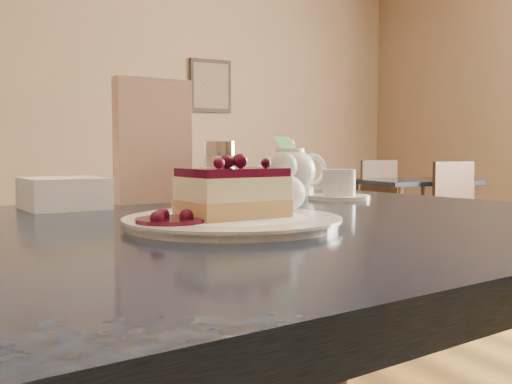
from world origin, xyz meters
name	(u,v)px	position (x,y,z in m)	size (l,w,h in m)	color
main_table	(212,283)	(-0.14, 0.09, 0.73)	(1.41, 1.05, 0.81)	#152034
dessert_plate	(232,222)	(-0.13, 0.04, 0.82)	(0.28, 0.28, 0.01)	white
cheesecake_slice	(232,193)	(-0.13, 0.04, 0.85)	(0.14, 0.11, 0.06)	tan
whipped_cream	(283,193)	(-0.04, 0.06, 0.85)	(0.06, 0.06, 0.06)	white
berry_sauce	(171,220)	(-0.22, 0.02, 0.83)	(0.09, 0.09, 0.01)	#3C0C22
tea_set	(299,175)	(0.22, 0.47, 0.86)	(0.21, 0.27, 0.11)	white
menu_card	(153,141)	(-0.13, 0.43, 0.93)	(0.15, 0.03, 0.24)	#FBE0C3
sugar_shaker	(219,171)	(0.00, 0.42, 0.87)	(0.06, 0.06, 0.12)	white
napkin_stack	(64,193)	(-0.30, 0.39, 0.84)	(0.13, 0.13, 0.05)	white
bg_table_far_right	(412,251)	(2.90, 3.11, 0.06)	(0.95, 1.64, 1.09)	#152034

